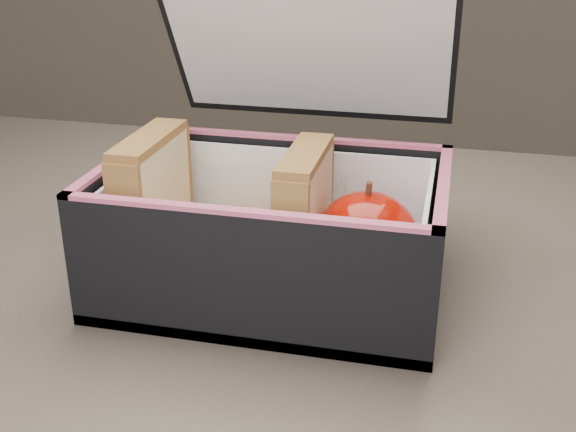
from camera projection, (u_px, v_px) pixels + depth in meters
name	position (u px, v px, depth m)	size (l,w,h in m)	color
kitchen_table	(259.00, 352.00, 0.69)	(1.20, 0.80, 0.75)	brown
lunch_bag	(275.00, 222.00, 0.60)	(0.28, 0.28, 0.26)	black
plastic_tub	(228.00, 232.00, 0.61)	(0.18, 0.13, 0.07)	white
sandwich_left	(153.00, 200.00, 0.61)	(0.03, 0.10, 0.11)	beige
sandwich_right	(304.00, 216.00, 0.59)	(0.03, 0.10, 0.11)	beige
carrot_sticks	(230.00, 244.00, 0.63)	(0.05, 0.15, 0.03)	orange
paper_napkin	(358.00, 280.00, 0.60)	(0.07, 0.07, 0.01)	white
red_apple	(366.00, 239.00, 0.58)	(0.11, 0.11, 0.09)	#870402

